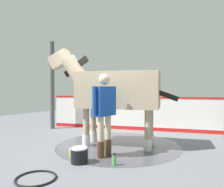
# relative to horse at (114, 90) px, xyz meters

# --- Properties ---
(ground_plane) EXTENTS (16.00, 16.00, 0.02)m
(ground_plane) POSITION_rel_horse_xyz_m (0.00, 0.11, -1.41)
(ground_plane) COLOR slate
(wet_patch) EXTENTS (3.14, 3.14, 0.00)m
(wet_patch) POSITION_rel_horse_xyz_m (0.04, -0.11, -1.40)
(wet_patch) COLOR #4C4C54
(wet_patch) RESTS_ON ground
(barrier_wall) EXTENTS (2.21, 5.58, 1.16)m
(barrier_wall) POSITION_rel_horse_xyz_m (2.08, 0.67, -0.86)
(barrier_wall) COLOR white
(barrier_wall) RESTS_ON ground
(roof_post_near) EXTENTS (0.16, 0.16, 3.11)m
(roof_post_near) POSITION_rel_horse_xyz_m (0.56, 3.14, 0.15)
(roof_post_near) COLOR #4C4C51
(roof_post_near) RESTS_ON ground
(horse) EXTENTS (1.61, 3.25, 2.51)m
(horse) POSITION_rel_horse_xyz_m (0.00, 0.00, 0.00)
(horse) COLOR tan
(horse) RESTS_ON ground
(handler) EXTENTS (0.70, 0.25, 1.77)m
(handler) POSITION_rel_horse_xyz_m (-0.86, -0.38, -0.37)
(handler) COLOR #47331E
(handler) RESTS_ON ground
(wash_bucket) EXTENTS (0.33, 0.33, 0.30)m
(wash_bucket) POSITION_rel_horse_xyz_m (-1.47, -0.24, -1.25)
(wash_bucket) COLOR black
(wash_bucket) RESTS_ON ground
(bottle_shampoo) EXTENTS (0.08, 0.08, 0.19)m
(bottle_shampoo) POSITION_rel_horse_xyz_m (-1.32, 0.16, -1.31)
(bottle_shampoo) COLOR #D8CC4C
(bottle_shampoo) RESTS_ON ground
(bottle_spray) EXTENTS (0.07, 0.07, 0.24)m
(bottle_spray) POSITION_rel_horse_xyz_m (-1.18, -0.87, -1.29)
(bottle_spray) COLOR #4CA559
(bottle_spray) RESTS_ON ground
(hose_coil) EXTENTS (0.66, 0.66, 0.03)m
(hose_coil) POSITION_rel_horse_xyz_m (-2.44, -0.22, -1.38)
(hose_coil) COLOR black
(hose_coil) RESTS_ON ground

